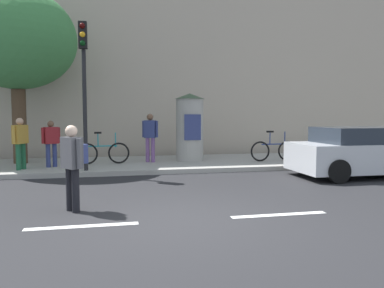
# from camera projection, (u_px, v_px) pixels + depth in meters

# --- Properties ---
(ground_plane) EXTENTS (80.00, 80.00, 0.00)m
(ground_plane) POSITION_uv_depth(u_px,v_px,m) (186.00, 220.00, 6.44)
(ground_plane) COLOR #232326
(sidewalk_curb) EXTENTS (36.00, 4.00, 0.15)m
(sidewalk_curb) POSITION_uv_depth(u_px,v_px,m) (148.00, 164.00, 13.26)
(sidewalk_curb) COLOR #9E9B93
(sidewalk_curb) RESTS_ON ground_plane
(lane_markings) EXTENTS (25.80, 0.16, 0.01)m
(lane_markings) POSITION_uv_depth(u_px,v_px,m) (186.00, 220.00, 6.44)
(lane_markings) COLOR silver
(lane_markings) RESTS_ON ground_plane
(building_backdrop) EXTENTS (36.00, 5.00, 10.06)m
(building_backdrop) POSITION_uv_depth(u_px,v_px,m) (137.00, 47.00, 17.76)
(building_backdrop) COLOR #B7A893
(building_backdrop) RESTS_ON ground_plane
(traffic_light) EXTENTS (0.24, 0.45, 4.31)m
(traffic_light) POSITION_uv_depth(u_px,v_px,m) (84.00, 72.00, 10.90)
(traffic_light) COLOR black
(traffic_light) RESTS_ON sidewalk_curb
(poster_column) EXTENTS (1.08, 1.08, 2.43)m
(poster_column) POSITION_uv_depth(u_px,v_px,m) (190.00, 127.00, 13.57)
(poster_column) COLOR #9E9B93
(poster_column) RESTS_ON sidewalk_curb
(street_tree) EXTENTS (3.95, 3.95, 5.89)m
(street_tree) POSITION_uv_depth(u_px,v_px,m) (16.00, 40.00, 12.62)
(street_tree) COLOR #4C3826
(street_tree) RESTS_ON sidewalk_curb
(pedestrian_in_red_top) EXTENTS (0.51, 0.52, 1.62)m
(pedestrian_in_red_top) POSITION_uv_depth(u_px,v_px,m) (73.00, 160.00, 6.98)
(pedestrian_in_red_top) COLOR black
(pedestrian_in_red_top) RESTS_ON ground_plane
(pedestrian_near_pole) EXTENTS (0.41, 0.61, 1.57)m
(pedestrian_near_pole) POSITION_uv_depth(u_px,v_px,m) (20.00, 139.00, 11.33)
(pedestrian_near_pole) COLOR #1E5938
(pedestrian_near_pole) RESTS_ON sidewalk_curb
(pedestrian_in_dark_shirt) EXTENTS (0.53, 0.41, 1.48)m
(pedestrian_in_dark_shirt) POSITION_uv_depth(u_px,v_px,m) (51.00, 140.00, 11.91)
(pedestrian_in_dark_shirt) COLOR navy
(pedestrian_in_dark_shirt) RESTS_ON sidewalk_curb
(pedestrian_tallest) EXTENTS (0.54, 0.37, 1.70)m
(pedestrian_tallest) POSITION_uv_depth(u_px,v_px,m) (150.00, 134.00, 13.15)
(pedestrian_tallest) COLOR #724C84
(pedestrian_tallest) RESTS_ON sidewalk_curb
(bicycle_leaning) EXTENTS (1.77, 0.10, 1.09)m
(bicycle_leaning) POSITION_uv_depth(u_px,v_px,m) (274.00, 150.00, 13.50)
(bicycle_leaning) COLOR black
(bicycle_leaning) RESTS_ON sidewalk_curb
(bicycle_upright) EXTENTS (1.77, 0.13, 1.09)m
(bicycle_upright) POSITION_uv_depth(u_px,v_px,m) (103.00, 153.00, 12.67)
(bicycle_upright) COLOR black
(bicycle_upright) RESTS_ON sidewalk_curb
(parked_car_red) EXTENTS (4.46, 2.03, 1.45)m
(parked_car_red) POSITION_uv_depth(u_px,v_px,m) (366.00, 152.00, 11.08)
(parked_car_red) COLOR silver
(parked_car_red) RESTS_ON ground_plane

